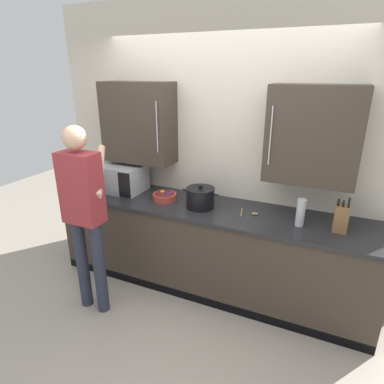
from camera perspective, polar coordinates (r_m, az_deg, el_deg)
name	(u,v)px	position (r m, az deg, el deg)	size (l,w,h in m)	color
ground_plane	(168,342)	(3.05, -4.29, -24.69)	(9.82, 9.82, 0.00)	#9E9384
back_wall_tiled	(221,142)	(3.34, 5.12, 8.65)	(3.77, 0.44, 2.83)	beige
counter_unit	(207,247)	(3.41, 2.67, -9.62)	(3.22, 0.70, 0.90)	#3D3328
microwave_oven	(119,178)	(3.69, -12.66, 2.41)	(0.50, 0.72, 0.29)	#B7BABF
thermos_flask	(301,212)	(2.93, 18.48, -3.41)	(0.08, 0.08, 0.24)	#B7BABF
fruit_bowl	(165,196)	(3.37, -4.79, -0.75)	(0.25, 0.25, 0.09)	#AD3D33
wooden_spoon	(249,213)	(3.09, 9.94, -3.65)	(0.18, 0.18, 0.02)	#A37547
knife_block	(341,218)	(2.97, 24.64, -4.15)	(0.11, 0.15, 0.31)	brown
stock_pot	(200,198)	(3.17, 1.46, -0.99)	(0.37, 0.28, 0.23)	black
person_figure	(84,206)	(2.98, -18.46, -2.41)	(0.44, 0.57, 1.76)	#282D3D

